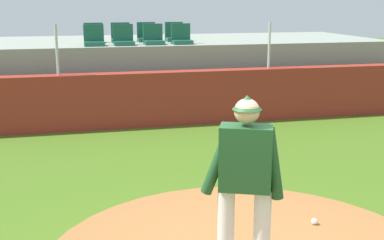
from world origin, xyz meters
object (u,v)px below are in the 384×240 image
at_px(baseball, 314,221).
at_px(stadium_chair_0, 94,39).
at_px(pitcher, 245,173).
at_px(stadium_chair_5, 121,36).
at_px(stadium_chair_2, 154,38).
at_px(stadium_chair_1, 124,39).
at_px(stadium_chair_4, 94,36).
at_px(stadium_chair_3, 181,38).
at_px(stadium_chair_6, 147,36).
at_px(stadium_chair_7, 175,35).

relative_size(baseball, stadium_chair_0, 0.15).
distance_m(pitcher, stadium_chair_5, 9.09).
bearing_deg(stadium_chair_0, stadium_chair_2, -178.68).
bearing_deg(stadium_chair_1, pitcher, 91.97).
relative_size(stadium_chair_1, stadium_chair_4, 1.00).
bearing_deg(stadium_chair_1, stadium_chair_3, -179.66).
bearing_deg(stadium_chair_6, stadium_chair_5, 3.77).
height_order(stadium_chair_1, stadium_chair_5, same).
distance_m(stadium_chair_3, stadium_chair_7, 0.89).
bearing_deg(stadium_chair_6, stadium_chair_4, 1.55).
distance_m(stadium_chair_1, stadium_chair_6, 1.17).
xyz_separation_m(stadium_chair_4, stadium_chair_7, (2.11, -0.01, 0.00)).
distance_m(stadium_chair_0, stadium_chair_6, 1.69).
relative_size(stadium_chair_5, stadium_chair_7, 1.00).
bearing_deg(stadium_chair_0, stadium_chair_1, 179.50).
bearing_deg(pitcher, stadium_chair_5, 114.11).
height_order(pitcher, stadium_chair_2, stadium_chair_2).
height_order(baseball, stadium_chair_1, stadium_chair_1).
xyz_separation_m(stadium_chair_5, stadium_chair_7, (1.42, -0.00, 0.00)).
height_order(baseball, stadium_chair_3, stadium_chair_3).
bearing_deg(stadium_chair_1, stadium_chair_7, -148.07).
bearing_deg(stadium_chair_4, stadium_chair_7, 179.75).
distance_m(stadium_chair_1, stadium_chair_7, 1.70).
xyz_separation_m(stadium_chair_1, stadium_chair_7, (1.44, 0.90, 0.00)).
height_order(baseball, stadium_chair_7, stadium_chair_7).
height_order(pitcher, stadium_chair_1, stadium_chair_1).
relative_size(baseball, stadium_chair_2, 0.15).
distance_m(stadium_chair_1, stadium_chair_5, 0.90).
relative_size(stadium_chair_1, stadium_chair_3, 1.00).
relative_size(stadium_chair_0, stadium_chair_6, 1.00).
xyz_separation_m(pitcher, stadium_chair_7, (1.16, 9.07, 0.63)).
xyz_separation_m(stadium_chair_2, stadium_chair_5, (-0.72, 0.86, 0.00)).
distance_m(stadium_chair_2, stadium_chair_6, 0.90).
height_order(baseball, stadium_chair_6, stadium_chair_6).
bearing_deg(stadium_chair_5, stadium_chair_0, 51.05).
distance_m(stadium_chair_3, stadium_chair_4, 2.29).
xyz_separation_m(pitcher, stadium_chair_4, (-0.95, 9.08, 0.63)).
height_order(pitcher, stadium_chair_7, stadium_chair_7).
bearing_deg(baseball, stadium_chair_4, 104.18).
bearing_deg(stadium_chair_0, stadium_chair_6, -146.26).
distance_m(stadium_chair_2, stadium_chair_5, 1.12).
bearing_deg(stadium_chair_0, baseball, 106.06).
relative_size(stadium_chair_1, stadium_chair_2, 1.00).
height_order(pitcher, stadium_chair_3, stadium_chair_3).
bearing_deg(stadium_chair_3, stadium_chair_4, -23.08).
height_order(stadium_chair_1, stadium_chair_6, same).
xyz_separation_m(stadium_chair_6, stadium_chair_7, (0.74, -0.05, 0.00)).
relative_size(stadium_chair_3, stadium_chair_7, 1.00).
distance_m(stadium_chair_0, stadium_chair_2, 1.44).
distance_m(baseball, stadium_chair_5, 8.55).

